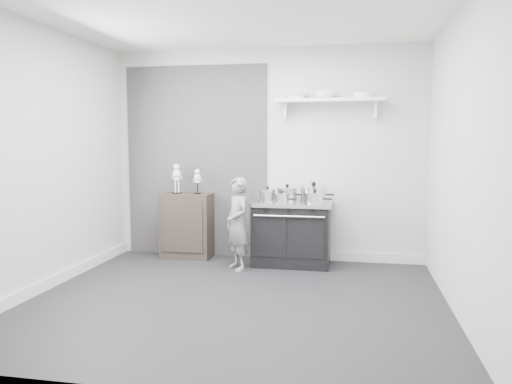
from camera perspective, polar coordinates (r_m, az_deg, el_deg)
ground at (r=4.92m, az=-2.43°, el=-12.23°), size 4.00×4.00×0.00m
room_shell at (r=4.84m, az=-3.13°, el=7.16°), size 4.02×3.62×2.71m
wall_shelf at (r=6.25m, az=8.43°, el=10.24°), size 1.30×0.26×0.24m
stove at (r=6.17m, az=4.09°, el=-4.69°), size 0.98×0.61×0.79m
side_cabinet at (r=6.61m, az=-7.89°, el=-3.81°), size 0.65×0.38×0.84m
child at (r=5.91m, az=-2.13°, el=-3.65°), size 0.46×0.48×1.10m
pot_front_left at (r=6.07m, az=1.34°, el=-0.38°), size 0.29×0.20×0.19m
pot_back_left at (r=6.24m, az=3.59°, el=-0.19°), size 0.35×0.26×0.20m
pot_back_right at (r=6.16m, az=6.60°, el=-0.18°), size 0.41×0.33×0.24m
pot_front_right at (r=5.93m, az=6.75°, el=-0.68°), size 0.32×0.23×0.17m
pot_front_center at (r=5.94m, az=2.93°, el=-0.71°), size 0.26×0.17×0.15m
skeleton_full at (r=6.57m, az=-9.04°, el=1.78°), size 0.12×0.08×0.45m
skeleton_torso at (r=6.48m, az=-6.71°, el=1.42°), size 0.10×0.07×0.37m
bowl_large at (r=6.28m, az=4.67°, el=10.87°), size 0.28×0.28×0.07m
bowl_small at (r=6.25m, az=7.91°, el=10.92°), size 0.27×0.27×0.08m
plate_stack at (r=6.24m, az=12.21°, el=10.74°), size 0.24×0.24×0.06m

